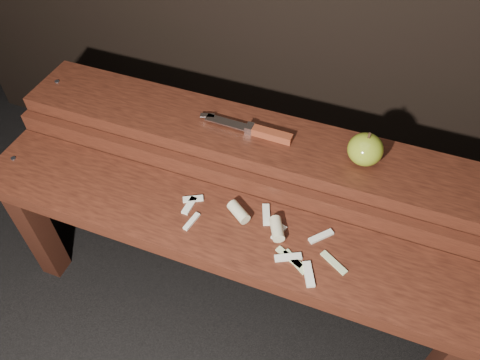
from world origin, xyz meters
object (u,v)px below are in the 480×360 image
(bench_rear_tier, at_px, (255,160))
(apple, at_px, (365,149))
(knife, at_px, (260,131))
(bench_front_tier, at_px, (221,245))

(bench_rear_tier, bearing_deg, apple, 0.99)
(bench_rear_tier, height_order, knife, knife)
(bench_front_tier, distance_m, apple, 0.39)
(apple, bearing_deg, bench_front_tier, -137.29)
(bench_front_tier, distance_m, knife, 0.28)
(bench_front_tier, xyz_separation_m, apple, (0.25, 0.23, 0.18))
(apple, height_order, knife, apple)
(bench_rear_tier, height_order, apple, apple)
(bench_rear_tier, xyz_separation_m, knife, (0.01, 0.00, 0.10))
(bench_rear_tier, distance_m, apple, 0.28)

